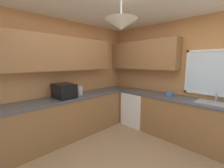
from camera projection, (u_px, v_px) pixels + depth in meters
name	position (u px, v px, depth m)	size (l,w,h in m)	color
ground_plane	(120.00, 168.00, 2.26)	(8.25, 8.25, 0.00)	#997A56
room_shell	(111.00, 53.00, 2.91)	(3.64, 3.87, 2.61)	#C6844C
counter_run_left	(71.00, 116.00, 3.22)	(0.65, 3.48, 0.89)	olive
counter_run_back	(176.00, 117.00, 3.13)	(2.73, 0.65, 0.89)	olive
dishwasher	(137.00, 108.00, 3.82)	(0.60, 0.60, 0.84)	white
microwave	(64.00, 91.00, 3.03)	(0.48, 0.36, 0.29)	black
kettle	(79.00, 91.00, 3.27)	(0.15, 0.15, 0.20)	#B7B7BC
sink_assembly	(214.00, 103.00, 2.62)	(0.55, 0.40, 0.19)	#9EA0A5
bowl	(169.00, 94.00, 3.19)	(0.18, 0.18, 0.09)	#4C7099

